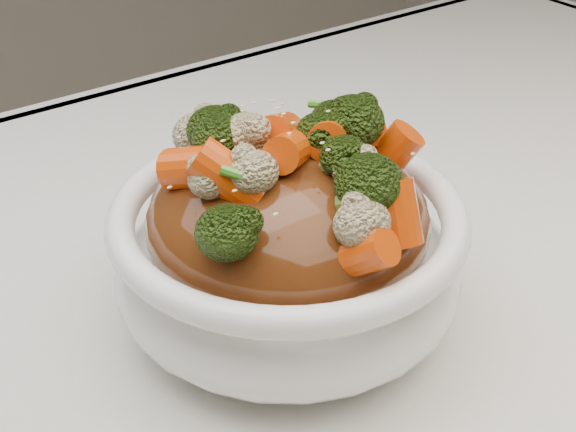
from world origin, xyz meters
TOP-DOWN VIEW (x-y plane):
  - tablecloth at (0.00, 0.00)m, footprint 1.20×0.80m
  - bowl at (-0.02, 0.03)m, footprint 0.23×0.23m
  - sauce_base at (-0.02, 0.03)m, footprint 0.18×0.18m
  - carrots at (-0.02, 0.03)m, footprint 0.18×0.18m
  - broccoli at (-0.02, 0.03)m, footprint 0.18×0.18m
  - cauliflower at (-0.02, 0.03)m, footprint 0.18×0.18m
  - scallions at (-0.02, 0.03)m, footprint 0.14×0.14m
  - sesame_seeds at (-0.02, 0.03)m, footprint 0.17×0.17m

SIDE VIEW (x-z plane):
  - tablecloth at x=0.00m, z-range 0.71..0.75m
  - bowl at x=-0.02m, z-range 0.75..0.83m
  - sauce_base at x=-0.02m, z-range 0.77..0.86m
  - cauliflower at x=-0.02m, z-range 0.86..0.89m
  - broccoli at x=-0.02m, z-range 0.85..0.89m
  - carrots at x=-0.02m, z-range 0.85..0.90m
  - scallions at x=-0.02m, z-range 0.87..0.89m
  - sesame_seeds at x=-0.02m, z-range 0.87..0.88m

